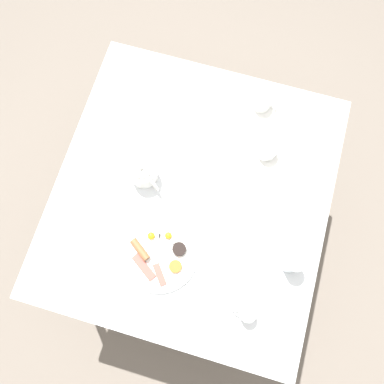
{
  "coord_description": "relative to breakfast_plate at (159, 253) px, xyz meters",
  "views": [
    {
      "loc": [
        -0.1,
        0.35,
        2.15
      ],
      "look_at": [
        0.0,
        0.0,
        0.77
      ],
      "focal_mm": 35.0,
      "sensor_mm": 36.0,
      "label": 1
    }
  ],
  "objects": [
    {
      "name": "spoon_for_tea",
      "position": [
        0.27,
        -0.01,
        -0.01
      ],
      "size": [
        0.06,
        0.14,
        0.0
      ],
      "rotation": [
        0.0,
        0.0,
        0.32
      ],
      "color": "silver",
      "rests_on": "table"
    },
    {
      "name": "fork_by_plate",
      "position": [
        -0.09,
        -0.51,
        -0.01
      ],
      "size": [
        0.06,
        0.16,
        0.0
      ],
      "rotation": [
        0.0,
        0.0,
        0.26
      ],
      "color": "silver",
      "rests_on": "table"
    },
    {
      "name": "creamer_jug",
      "position": [
        -0.35,
        0.12,
        0.02
      ],
      "size": [
        0.08,
        0.06,
        0.07
      ],
      "color": "white",
      "rests_on": "table"
    },
    {
      "name": "water_glass_tall",
      "position": [
        -0.47,
        -0.09,
        0.04
      ],
      "size": [
        0.07,
        0.07,
        0.11
      ],
      "color": "white",
      "rests_on": "table"
    },
    {
      "name": "table",
      "position": [
        -0.05,
        -0.25,
        -0.08
      ],
      "size": [
        1.05,
        1.11,
        0.75
      ],
      "color": "silver",
      "rests_on": "ground_plane"
    },
    {
      "name": "napkin_folded",
      "position": [
        0.05,
        -0.67,
        -0.0
      ],
      "size": [
        0.11,
        0.15,
        0.01
      ],
      "rotation": [
        0.0,
        0.0,
        1.87
      ],
      "color": "white",
      "rests_on": "table"
    },
    {
      "name": "knife_by_plate",
      "position": [
        -0.22,
        -0.26,
        -0.01
      ],
      "size": [
        0.2,
        0.07,
        0.0
      ],
      "rotation": [
        0.0,
        0.0,
        4.42
      ],
      "color": "silver",
      "rests_on": "table"
    },
    {
      "name": "teapot_near",
      "position": [
        0.15,
        -0.27,
        0.04
      ],
      "size": [
        0.16,
        0.12,
        0.11
      ],
      "rotation": [
        0.0,
        0.0,
        5.69
      ],
      "color": "white",
      "rests_on": "table"
    },
    {
      "name": "teacup_with_saucer_right",
      "position": [
        -0.29,
        -0.49,
        0.02
      ],
      "size": [
        0.16,
        0.16,
        0.06
      ],
      "color": "white",
      "rests_on": "table"
    },
    {
      "name": "teacup_with_saucer_left",
      "position": [
        -0.22,
        -0.69,
        0.01
      ],
      "size": [
        0.16,
        0.16,
        0.06
      ],
      "color": "white",
      "rests_on": "table"
    },
    {
      "name": "ground_plane",
      "position": [
        -0.05,
        -0.25,
        -0.76
      ],
      "size": [
        8.0,
        8.0,
        0.0
      ],
      "primitive_type": "plane",
      "color": "#70665B"
    },
    {
      "name": "breakfast_plate",
      "position": [
        0.0,
        0.0,
        0.0
      ],
      "size": [
        0.28,
        0.28,
        0.04
      ],
      "color": "white",
      "rests_on": "table"
    }
  ]
}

